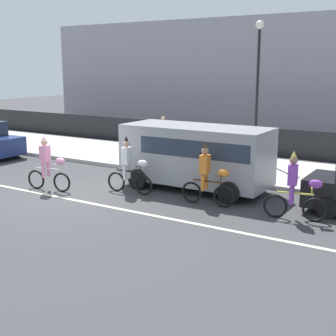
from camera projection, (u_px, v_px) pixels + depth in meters
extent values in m
plane|color=#38383A|center=(72.00, 194.00, 15.45)|extent=(80.00, 80.00, 0.00)
cube|color=beige|center=(61.00, 197.00, 15.03)|extent=(36.00, 0.14, 0.01)
cube|color=#ADAAA3|center=(173.00, 159.00, 20.84)|extent=(60.00, 5.00, 0.15)
cube|color=black|center=(203.00, 137.00, 23.12)|extent=(40.00, 0.08, 1.40)
cube|color=#99939E|center=(270.00, 78.00, 29.56)|extent=(28.00, 8.00, 6.88)
torus|color=black|center=(62.00, 182.00, 15.63)|extent=(0.67, 0.17, 0.67)
torus|color=black|center=(36.00, 179.00, 16.02)|extent=(0.67, 0.17, 0.67)
cylinder|color=silver|center=(48.00, 169.00, 15.73)|extent=(0.96, 0.20, 0.05)
cylinder|color=silver|center=(44.00, 166.00, 15.77)|extent=(0.04, 0.04, 0.18)
cylinder|color=silver|center=(58.00, 167.00, 15.55)|extent=(0.04, 0.04, 0.23)
cylinder|color=silver|center=(58.00, 163.00, 15.53)|extent=(0.11, 0.50, 0.03)
ellipsoid|color=pink|center=(60.00, 161.00, 15.48)|extent=(0.39, 0.25, 0.24)
cube|color=pink|center=(45.00, 154.00, 15.66)|extent=(0.29, 0.35, 0.56)
sphere|color=tan|center=(44.00, 142.00, 15.58)|extent=(0.22, 0.22, 0.22)
cone|color=silver|center=(44.00, 137.00, 15.54)|extent=(0.14, 0.14, 0.16)
cylinder|color=pink|center=(43.00, 171.00, 15.65)|extent=(0.11, 0.11, 0.48)
cylinder|color=pink|center=(48.00, 169.00, 15.91)|extent=(0.11, 0.11, 0.48)
torus|color=black|center=(143.00, 185.00, 15.25)|extent=(0.67, 0.12, 0.67)
torus|color=black|center=(116.00, 182.00, 15.72)|extent=(0.67, 0.12, 0.67)
cylinder|color=black|center=(129.00, 171.00, 15.39)|extent=(0.97, 0.13, 0.05)
cylinder|color=black|center=(125.00, 168.00, 15.44)|extent=(0.04, 0.04, 0.18)
cylinder|color=black|center=(140.00, 169.00, 15.18)|extent=(0.04, 0.04, 0.23)
cylinder|color=black|center=(140.00, 166.00, 15.16)|extent=(0.07, 0.50, 0.03)
ellipsoid|color=white|center=(143.00, 164.00, 15.11)|extent=(0.37, 0.23, 0.24)
cube|color=white|center=(127.00, 156.00, 15.33)|extent=(0.26, 0.34, 0.56)
sphere|color=tan|center=(126.00, 144.00, 15.25)|extent=(0.22, 0.22, 0.22)
cone|color=black|center=(126.00, 138.00, 15.21)|extent=(0.14, 0.14, 0.16)
cylinder|color=white|center=(125.00, 173.00, 15.33)|extent=(0.11, 0.11, 0.48)
cylinder|color=white|center=(129.00, 171.00, 15.57)|extent=(0.11, 0.11, 0.48)
torus|color=black|center=(224.00, 197.00, 13.90)|extent=(0.67, 0.12, 0.67)
torus|color=black|center=(192.00, 192.00, 14.38)|extent=(0.67, 0.12, 0.67)
cylinder|color=#4C2614|center=(208.00, 181.00, 14.05)|extent=(0.97, 0.12, 0.05)
cylinder|color=#4C2614|center=(203.00, 178.00, 14.10)|extent=(0.04, 0.04, 0.18)
cylinder|color=#4C2614|center=(221.00, 179.00, 13.84)|extent=(0.04, 0.04, 0.23)
cylinder|color=#4C2614|center=(221.00, 175.00, 13.82)|extent=(0.07, 0.50, 0.03)
ellipsoid|color=orange|center=(224.00, 173.00, 13.76)|extent=(0.37, 0.22, 0.24)
cube|color=orange|center=(205.00, 164.00, 13.99)|extent=(0.26, 0.34, 0.56)
sphere|color=#9E7051|center=(205.00, 151.00, 13.91)|extent=(0.22, 0.22, 0.22)
cone|color=#4C2614|center=(205.00, 145.00, 13.87)|extent=(0.14, 0.14, 0.16)
cylinder|color=orange|center=(203.00, 183.00, 13.99)|extent=(0.11, 0.11, 0.48)
cylinder|color=orange|center=(206.00, 181.00, 14.23)|extent=(0.11, 0.11, 0.48)
torus|color=black|center=(315.00, 210.00, 12.61)|extent=(0.67, 0.20, 0.67)
torus|color=black|center=(275.00, 206.00, 12.97)|extent=(0.67, 0.20, 0.67)
cylinder|color=#E5D84C|center=(296.00, 193.00, 12.70)|extent=(0.96, 0.23, 0.05)
cylinder|color=#E5D84C|center=(290.00, 190.00, 12.73)|extent=(0.04, 0.04, 0.18)
cylinder|color=#E5D84C|center=(312.00, 191.00, 12.53)|extent=(0.04, 0.04, 0.23)
cylinder|color=#E5D84C|center=(312.00, 186.00, 12.51)|extent=(0.13, 0.50, 0.03)
ellipsoid|color=purple|center=(316.00, 184.00, 12.46)|extent=(0.39, 0.27, 0.24)
cube|color=purple|center=(293.00, 175.00, 12.63)|extent=(0.30, 0.36, 0.56)
sphere|color=#9E7051|center=(294.00, 160.00, 12.54)|extent=(0.22, 0.22, 0.22)
cone|color=#E5D84C|center=(294.00, 154.00, 12.50)|extent=(0.14, 0.14, 0.16)
cylinder|color=purple|center=(291.00, 196.00, 12.61)|extent=(0.11, 0.11, 0.48)
cylinder|color=purple|center=(292.00, 193.00, 12.87)|extent=(0.11, 0.11, 0.48)
cube|color=#99999E|center=(196.00, 154.00, 15.80)|extent=(5.00, 2.00, 1.90)
cube|color=#283342|center=(207.00, 145.00, 15.52)|extent=(3.90, 2.02, 0.56)
cylinder|color=black|center=(229.00, 193.00, 14.28)|extent=(0.70, 0.22, 0.70)
cylinder|color=black|center=(253.00, 180.00, 15.95)|extent=(0.70, 0.22, 0.70)
cylinder|color=black|center=(138.00, 179.00, 16.02)|extent=(0.70, 0.22, 0.70)
cylinder|color=black|center=(169.00, 168.00, 17.69)|extent=(0.70, 0.22, 0.70)
cylinder|color=black|center=(16.00, 150.00, 21.89)|extent=(0.60, 0.20, 0.60)
cylinder|color=black|center=(327.00, 208.00, 12.89)|extent=(0.60, 0.20, 0.60)
cylinder|color=black|center=(257.00, 96.00, 20.14)|extent=(0.12, 0.12, 5.50)
sphere|color=#EAEACC|center=(260.00, 25.00, 19.52)|extent=(0.36, 0.36, 0.36)
cylinder|color=#33333D|center=(163.00, 141.00, 22.88)|extent=(0.20, 0.20, 0.85)
cube|color=#1E727A|center=(163.00, 126.00, 22.74)|extent=(0.32, 0.20, 0.56)
sphere|color=tan|center=(163.00, 118.00, 22.65)|extent=(0.20, 0.20, 0.20)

